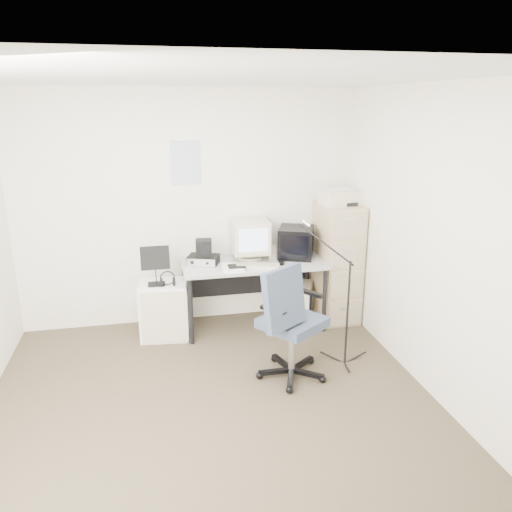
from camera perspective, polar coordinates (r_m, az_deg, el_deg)
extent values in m
cube|color=#382F20|center=(4.20, -4.81, -16.88)|extent=(3.60, 3.60, 0.01)
cube|color=white|center=(3.49, -5.88, 19.69)|extent=(3.60, 3.60, 0.01)
cube|color=white|center=(5.39, -7.68, 5.28)|extent=(3.60, 0.02, 2.50)
cube|color=white|center=(2.03, 1.30, -15.29)|extent=(3.60, 0.02, 2.50)
cube|color=white|center=(4.25, 19.58, 1.25)|extent=(0.02, 3.60, 2.50)
cube|color=white|center=(5.30, -8.11, 10.54)|extent=(0.30, 0.02, 0.44)
cube|color=tan|center=(5.59, 9.22, -0.73)|extent=(0.40, 0.60, 1.30)
cube|color=silver|center=(5.41, 9.57, 6.64)|extent=(0.44, 0.33, 0.16)
cube|color=#ACACAC|center=(5.39, -0.29, -4.37)|extent=(1.50, 0.70, 0.73)
cube|color=silver|center=(5.33, -0.69, 1.87)|extent=(0.39, 0.41, 0.42)
cube|color=black|center=(5.42, 4.61, 1.58)|extent=(0.48, 0.49, 0.33)
cube|color=beige|center=(5.38, 1.83, 0.48)|extent=(0.08, 0.08, 0.14)
cube|color=silver|center=(5.10, 0.13, -1.15)|extent=(0.48, 0.29, 0.03)
cube|color=black|center=(5.20, 2.90, -0.77)|extent=(0.09, 0.11, 0.03)
cube|color=black|center=(5.23, -6.04, -0.42)|extent=(0.37, 0.32, 0.09)
cube|color=black|center=(5.21, -5.99, 0.98)|extent=(0.18, 0.17, 0.16)
cube|color=white|center=(5.06, -2.65, -1.35)|extent=(0.23, 0.30, 0.02)
cube|color=silver|center=(5.68, 5.33, -5.16)|extent=(0.34, 0.46, 0.39)
cube|color=#3D4D67|center=(4.35, 4.19, -7.34)|extent=(0.87, 0.87, 1.08)
cube|color=white|center=(5.26, -10.47, -6.07)|extent=(0.51, 0.43, 0.59)
cube|color=black|center=(5.04, -11.43, -1.04)|extent=(0.32, 0.25, 0.41)
torus|color=black|center=(5.04, -10.07, -2.83)|extent=(0.20, 0.20, 0.03)
cylinder|color=black|center=(4.59, 10.52, -4.70)|extent=(0.03, 0.03, 1.31)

